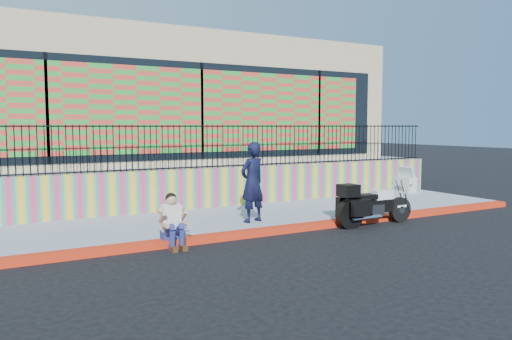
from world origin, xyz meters
TOP-DOWN VIEW (x-y plane):
  - ground at (0.00, 0.00)m, footprint 90.00×90.00m
  - red_curb at (0.00, 0.00)m, footprint 16.00×0.30m
  - sidewalk at (0.00, 1.65)m, footprint 16.00×3.00m
  - mural_wall at (0.00, 3.25)m, footprint 16.00×0.20m
  - metal_fence at (0.00, 3.25)m, footprint 15.80×0.04m
  - elevated_platform at (0.00, 8.35)m, footprint 16.00×10.00m
  - storefront_building at (0.00, 8.13)m, footprint 14.00×8.06m
  - police_motorcycle at (2.62, -0.35)m, footprint 2.25×0.74m
  - police_officer at (-0.14, 0.79)m, footprint 0.79×0.63m
  - seated_man at (-2.43, -0.16)m, footprint 0.54×0.71m

SIDE VIEW (x-z plane):
  - ground at x=0.00m, z-range 0.00..0.00m
  - red_curb at x=0.00m, z-range 0.00..0.15m
  - sidewalk at x=0.00m, z-range 0.00..0.15m
  - seated_man at x=-2.43m, z-range -0.08..0.98m
  - police_motorcycle at x=2.62m, z-range -0.11..1.29m
  - elevated_platform at x=0.00m, z-range 0.00..1.25m
  - mural_wall at x=0.00m, z-range 0.15..1.25m
  - police_officer at x=-0.14m, z-range 0.15..2.04m
  - metal_fence at x=0.00m, z-range 1.25..2.45m
  - storefront_building at x=0.00m, z-range 1.25..5.25m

